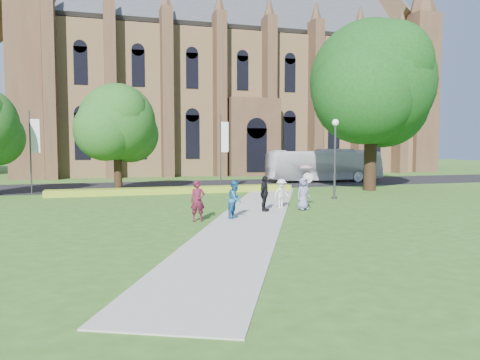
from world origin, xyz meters
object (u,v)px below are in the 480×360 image
object	(u,v)px
large_tree	(372,83)
pedestrian_0	(198,201)
streetlamp	(335,149)
tour_coach	(324,165)

from	to	relation	value
large_tree	pedestrian_0	size ratio (longest dim) A/B	7.09
large_tree	pedestrian_0	distance (m)	20.77
streetlamp	tour_coach	size ratio (longest dim) A/B	0.46
large_tree	streetlamp	bearing A→B (deg)	-140.71
large_tree	tour_coach	size ratio (longest dim) A/B	1.16
large_tree	tour_coach	xyz separation A→B (m)	(0.62, 9.03, -6.76)
pedestrian_0	tour_coach	bearing A→B (deg)	51.34
large_tree	pedestrian_0	xyz separation A→B (m)	(-16.00, -10.98, -7.39)
streetlamp	large_tree	size ratio (longest dim) A/B	0.40
pedestrian_0	large_tree	bearing A→B (deg)	35.52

